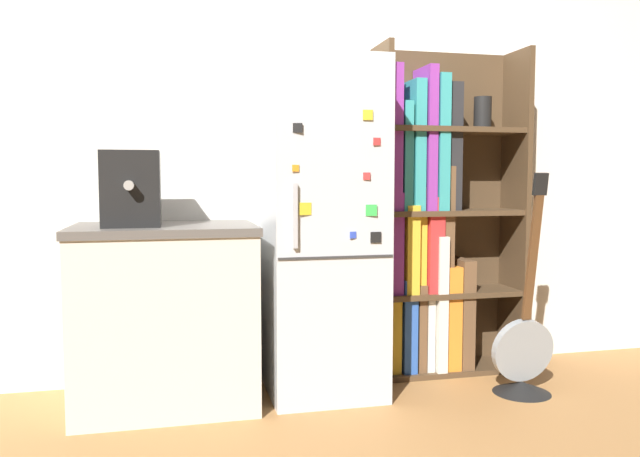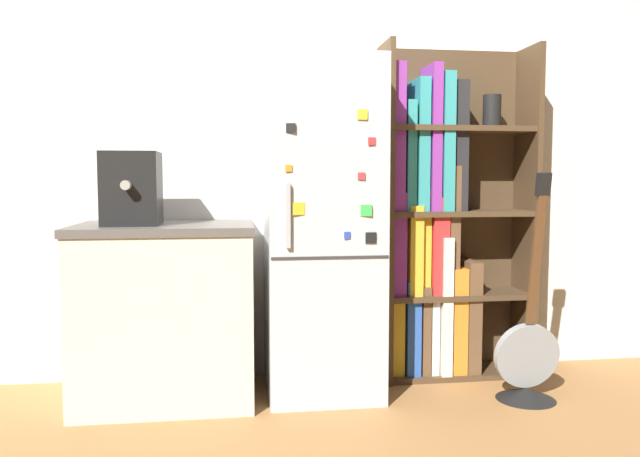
{
  "view_description": "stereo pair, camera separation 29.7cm",
  "coord_description": "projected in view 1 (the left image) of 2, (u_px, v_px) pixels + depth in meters",
  "views": [
    {
      "loc": [
        -0.75,
        -3.0,
        1.11
      ],
      "look_at": [
        -0.01,
        0.15,
        0.85
      ],
      "focal_mm": 35.0,
      "sensor_mm": 36.0,
      "label": 1
    },
    {
      "loc": [
        -0.45,
        -3.05,
        1.11
      ],
      "look_at": [
        -0.01,
        0.15,
        0.85
      ],
      "focal_mm": 35.0,
      "sensor_mm": 36.0,
      "label": 2
    }
  ],
  "objects": [
    {
      "name": "refrigerator",
      "position": [
        321.0,
        229.0,
        3.24
      ],
      "size": [
        0.57,
        0.64,
        1.71
      ],
      "color": "silver",
      "rests_on": "ground_plane"
    },
    {
      "name": "guitar",
      "position": [
        523.0,
        362.0,
        3.23
      ],
      "size": [
        0.33,
        0.3,
        1.14
      ],
      "color": "black",
      "rests_on": "ground_plane"
    },
    {
      "name": "ground_plane",
      "position": [
        328.0,
        398.0,
        3.17
      ],
      "size": [
        16.0,
        16.0,
        0.0
      ],
      "primitive_type": "plane",
      "color": "#A87542"
    },
    {
      "name": "kitchen_counter",
      "position": [
        166.0,
        314.0,
        3.07
      ],
      "size": [
        0.87,
        0.66,
        0.89
      ],
      "color": "beige",
      "rests_on": "ground_plane"
    },
    {
      "name": "bookshelf",
      "position": [
        432.0,
        229.0,
        3.56
      ],
      "size": [
        0.85,
        0.32,
        1.84
      ],
      "color": "#4C3823",
      "rests_on": "ground_plane"
    },
    {
      "name": "wall_back",
      "position": [
        308.0,
        146.0,
        3.52
      ],
      "size": [
        8.0,
        0.05,
        2.6
      ],
      "color": "white",
      "rests_on": "ground_plane"
    },
    {
      "name": "espresso_machine",
      "position": [
        132.0,
        189.0,
        2.93
      ],
      "size": [
        0.26,
        0.33,
        0.35
      ],
      "color": "black",
      "rests_on": "kitchen_counter"
    }
  ]
}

